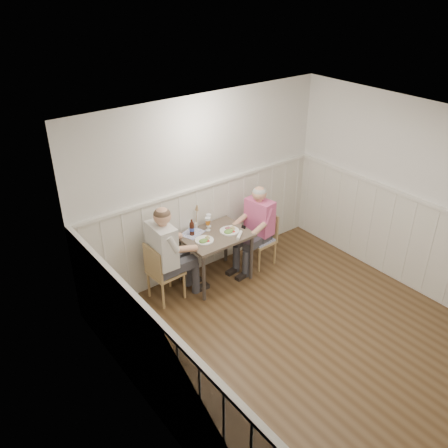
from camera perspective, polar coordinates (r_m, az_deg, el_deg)
name	(u,v)px	position (r m, az deg, el deg)	size (l,w,h in m)	color
ground_plane	(313,346)	(5.99, 10.71, -14.26)	(4.50, 4.50, 0.00)	#48311B
room_shell	(327,238)	(5.09, 12.25, -1.63)	(4.04, 4.54, 2.60)	silver
wainscot	(278,273)	(5.91, 6.46, -5.89)	(4.00, 4.49, 1.34)	beige
dining_table	(215,240)	(6.62, -1.05, -1.99)	(0.93, 0.70, 0.75)	brown
chair_right	(262,237)	(7.13, 4.64, -1.57)	(0.41, 0.41, 0.82)	#9F794F
chair_left	(162,271)	(6.37, -7.47, -5.57)	(0.43, 0.43, 0.86)	#9F794F
man_in_pink	(257,233)	(7.03, 4.02, -1.03)	(0.65, 0.45, 1.31)	#3F3F47
diner_cream	(166,262)	(6.31, -6.96, -4.52)	(0.66, 0.46, 1.42)	#3F3F47
plate_man	(229,230)	(6.61, 0.64, -0.77)	(0.27, 0.27, 0.07)	white
plate_diner	(204,240)	(6.40, -2.42, -1.94)	(0.26, 0.26, 0.06)	white
beer_glass_a	(209,219)	(6.70, -1.87, 0.66)	(0.08, 0.08, 0.19)	silver
beer_glass_b	(208,222)	(6.60, -1.96, 0.26)	(0.08, 0.08, 0.20)	silver
beer_bottle	(192,228)	(6.51, -3.89, -0.51)	(0.07, 0.07, 0.24)	black
rolled_napkin	(239,235)	(6.50, 1.86, -1.36)	(0.19, 0.16, 0.05)	white
grass_vase	(196,217)	(6.65, -3.42, 0.79)	(0.04, 0.04, 0.37)	silver
gingham_mat	(193,233)	(6.60, -3.81, -1.10)	(0.37, 0.33, 0.01)	#5C68BB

